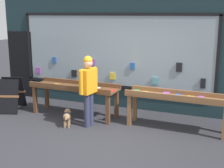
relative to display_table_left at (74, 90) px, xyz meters
The scene contains 7 objects.
ground_plane 1.90m from the display_table_left, 40.50° to the right, with size 40.00×40.00×0.00m, color #2D2D33.
shopfront_facade 2.00m from the display_table_left, 44.90° to the left, with size 8.83×0.29×3.32m.
display_table_left is the anchor object (origin of this frame).
display_table_right 2.68m from the display_table_left, ahead, with size 2.39×0.62×0.90m.
person_browsing 0.96m from the display_table_left, 39.24° to the right, with size 0.27×0.67×1.70m.
small_dog 0.93m from the display_table_left, 74.32° to the right, with size 0.32×0.50×0.38m.
sandwich_board_sign 1.90m from the display_table_left, behind, with size 0.84×0.98×0.91m.
Camera 1 is at (2.60, -5.81, 2.67)m, focal length 50.00 mm.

